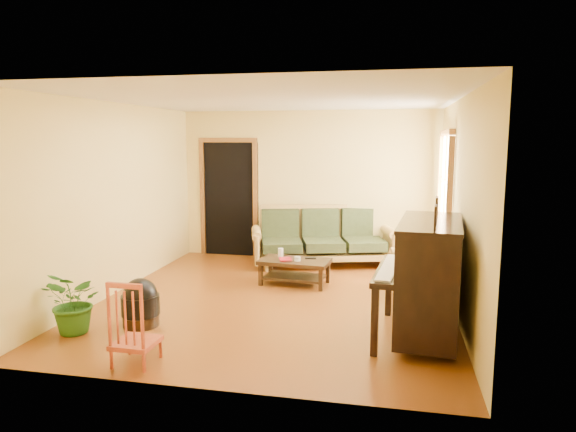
% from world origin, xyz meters
% --- Properties ---
extents(floor, '(5.00, 5.00, 0.00)m').
position_xyz_m(floor, '(0.00, 0.00, 0.00)').
color(floor, '#602D0C').
rests_on(floor, ground).
extents(doorway, '(1.08, 0.16, 2.05)m').
position_xyz_m(doorway, '(-1.45, 2.48, 1.02)').
color(doorway, black).
rests_on(doorway, floor).
extents(window, '(0.12, 1.36, 1.46)m').
position_xyz_m(window, '(2.21, 1.30, 1.50)').
color(window, white).
rests_on(window, right_wall).
extents(sofa, '(2.48, 1.56, 0.99)m').
position_xyz_m(sofa, '(0.34, 2.00, 0.49)').
color(sofa, '#A37E3B').
rests_on(sofa, floor).
extents(coffee_table, '(1.06, 0.65, 0.37)m').
position_xyz_m(coffee_table, '(0.09, 0.80, 0.18)').
color(coffee_table, black).
rests_on(coffee_table, floor).
extents(armchair, '(1.15, 1.17, 0.92)m').
position_xyz_m(armchair, '(1.94, 0.47, 0.46)').
color(armchair, '#A37E3B').
rests_on(armchair, floor).
extents(piano, '(0.98, 1.51, 1.27)m').
position_xyz_m(piano, '(1.86, -0.95, 0.64)').
color(piano, black).
rests_on(piano, floor).
extents(footstool, '(0.55, 0.55, 0.41)m').
position_xyz_m(footstool, '(-1.30, -1.21, 0.20)').
color(footstool, black).
rests_on(footstool, floor).
extents(red_chair, '(0.39, 0.43, 0.82)m').
position_xyz_m(red_chair, '(-0.87, -2.14, 0.41)').
color(red_chair, '#9B341C').
rests_on(red_chair, floor).
extents(leaning_frame, '(0.46, 0.21, 0.60)m').
position_xyz_m(leaning_frame, '(1.68, 2.34, 0.30)').
color(leaning_frame, '#C38F41').
rests_on(leaning_frame, floor).
extents(ceramic_crock, '(0.27, 0.27, 0.26)m').
position_xyz_m(ceramic_crock, '(1.77, 2.18, 0.13)').
color(ceramic_crock, '#304790').
rests_on(ceramic_crock, floor).
extents(potted_plant, '(0.80, 0.76, 0.71)m').
position_xyz_m(potted_plant, '(-1.88, -1.57, 0.35)').
color(potted_plant, '#28611B').
rests_on(potted_plant, floor).
extents(book, '(0.23, 0.27, 0.02)m').
position_xyz_m(book, '(-0.12, 0.72, 0.38)').
color(book, maroon).
rests_on(book, coffee_table).
extents(candle, '(0.09, 0.09, 0.13)m').
position_xyz_m(candle, '(-0.14, 0.93, 0.43)').
color(candle, white).
rests_on(candle, coffee_table).
extents(glass_jar, '(0.12, 0.12, 0.06)m').
position_xyz_m(glass_jar, '(0.15, 0.73, 0.40)').
color(glass_jar, silver).
rests_on(glass_jar, coffee_table).
extents(remote, '(0.17, 0.08, 0.02)m').
position_xyz_m(remote, '(0.31, 0.90, 0.38)').
color(remote, black).
rests_on(remote, coffee_table).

